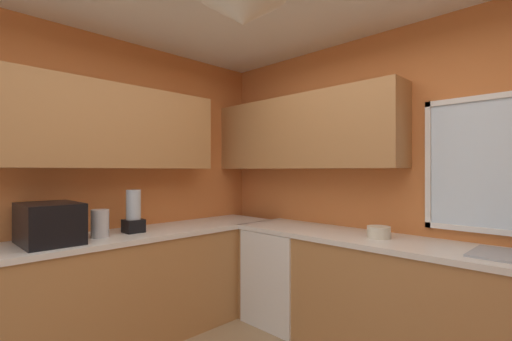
{
  "coord_description": "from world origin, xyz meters",
  "views": [
    {
      "loc": [
        1.22,
        -1.14,
        1.43
      ],
      "look_at": [
        -0.66,
        0.76,
        1.43
      ],
      "focal_mm": 24.46,
      "sensor_mm": 36.0,
      "label": 1
    }
  ],
  "objects_px": {
    "kettle": "(100,223)",
    "blender_appliance": "(133,213)",
    "bowl": "(379,232)",
    "dishwasher": "(285,275)",
    "microwave": "(49,223)"
  },
  "relations": [
    {
      "from": "dishwasher",
      "to": "kettle",
      "type": "relative_size",
      "value": 3.98
    },
    {
      "from": "microwave",
      "to": "bowl",
      "type": "xyz_separation_m",
      "value": [
        1.58,
        1.85,
        -0.1
      ]
    },
    {
      "from": "microwave",
      "to": "dishwasher",
      "type": "bearing_deg",
      "value": 70.12
    },
    {
      "from": "bowl",
      "to": "blender_appliance",
      "type": "distance_m",
      "value": 2.0
    },
    {
      "from": "dishwasher",
      "to": "blender_appliance",
      "type": "height_order",
      "value": "blender_appliance"
    },
    {
      "from": "kettle",
      "to": "microwave",
      "type": "bearing_deg",
      "value": -93.3
    },
    {
      "from": "microwave",
      "to": "kettle",
      "type": "relative_size",
      "value": 2.21
    },
    {
      "from": "kettle",
      "to": "blender_appliance",
      "type": "xyz_separation_m",
      "value": [
        -0.02,
        0.28,
        0.05
      ]
    },
    {
      "from": "dishwasher",
      "to": "kettle",
      "type": "bearing_deg",
      "value": -113.41
    },
    {
      "from": "dishwasher",
      "to": "kettle",
      "type": "height_order",
      "value": "kettle"
    },
    {
      "from": "microwave",
      "to": "bowl",
      "type": "relative_size",
      "value": 2.71
    },
    {
      "from": "bowl",
      "to": "dishwasher",
      "type": "bearing_deg",
      "value": -178.13
    },
    {
      "from": "microwave",
      "to": "kettle",
      "type": "height_order",
      "value": "microwave"
    },
    {
      "from": "dishwasher",
      "to": "microwave",
      "type": "relative_size",
      "value": 1.8
    },
    {
      "from": "microwave",
      "to": "blender_appliance",
      "type": "xyz_separation_m",
      "value": [
        -0.0,
        0.63,
        0.02
      ]
    }
  ]
}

